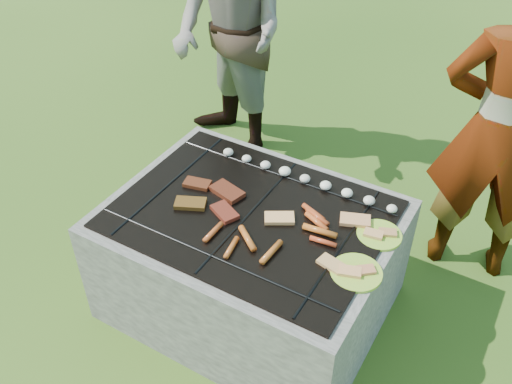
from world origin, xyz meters
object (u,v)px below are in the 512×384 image
(fire_pit, at_px, (251,263))
(cook, at_px, (501,132))
(plate_near, at_px, (356,272))
(bystander, at_px, (229,33))
(plate_far, at_px, (379,235))

(fire_pit, distance_m, cook, 1.36)
(plate_near, height_order, bystander, bystander)
(fire_pit, height_order, plate_near, plate_near)
(cook, distance_m, bystander, 1.74)
(plate_far, bearing_deg, plate_near, -90.10)
(plate_near, height_order, cook, cook)
(fire_pit, distance_m, plate_near, 0.66)
(plate_far, relative_size, cook, 0.14)
(cook, bearing_deg, plate_near, 59.01)
(plate_near, bearing_deg, plate_far, 89.90)
(plate_far, xyz_separation_m, plate_near, (-0.00, -0.26, 0.00))
(fire_pit, bearing_deg, plate_near, -9.76)
(fire_pit, relative_size, bystander, 0.75)
(cook, bearing_deg, plate_far, 53.18)
(plate_far, height_order, cook, cook)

